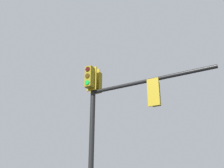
{
  "coord_description": "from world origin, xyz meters",
  "views": [
    {
      "loc": [
        -0.79,
        9.89,
        1.73
      ],
      "look_at": [
        0.17,
        -0.15,
        6.15
      ],
      "focal_mm": 44.6,
      "sensor_mm": 36.0,
      "label": 1
    }
  ],
  "objects": [
    {
      "name": "signal_mast_assembly",
      "position": [
        0.29,
        -0.2,
        4.99
      ],
      "size": [
        4.81,
        2.44,
        7.03
      ],
      "color": "black",
      "rests_on": "ground"
    }
  ]
}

